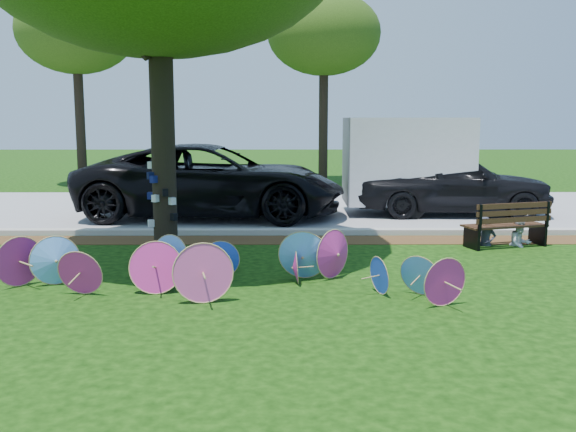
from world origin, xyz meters
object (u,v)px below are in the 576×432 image
at_px(black_van, 212,181).
at_px(dark_pickup, 450,182).
at_px(park_bench, 504,224).
at_px(parasol_pile, 213,264).
at_px(person_right, 521,220).
at_px(cargo_trailer, 407,160).
at_px(person_left, 487,218).

xyz_separation_m(black_van, dark_pickup, (6.29, 0.39, -0.07)).
xyz_separation_m(black_van, park_bench, (6.31, -3.87, -0.50)).
distance_m(parasol_pile, person_right, 6.71).
bearing_deg(parasol_pile, cargo_trailer, 60.50).
distance_m(park_bench, person_left, 0.37).
bearing_deg(dark_pickup, cargo_trailer, 79.48).
bearing_deg(park_bench, person_left, 155.29).
distance_m(black_van, person_right, 7.69).
bearing_deg(black_van, park_bench, -118.05).
relative_size(parasol_pile, black_van, 1.01).
relative_size(parasol_pile, person_right, 6.46).
relative_size(dark_pickup, cargo_trailer, 1.58).
relative_size(park_bench, person_right, 1.62).
relative_size(park_bench, person_left, 1.52).
relative_size(black_van, person_left, 5.98).
xyz_separation_m(parasol_pile, park_bench, (5.51, 3.22, 0.07)).
height_order(dark_pickup, person_right, dark_pickup).
height_order(parasol_pile, black_van, black_van).
bearing_deg(person_left, park_bench, -1.99).
relative_size(black_van, dark_pickup, 1.33).
xyz_separation_m(parasol_pile, person_left, (5.16, 3.27, 0.19)).
bearing_deg(dark_pickup, black_van, 96.53).
relative_size(dark_pickup, person_right, 4.80).
height_order(parasol_pile, park_bench, park_bench).
relative_size(cargo_trailer, park_bench, 1.88).
distance_m(cargo_trailer, person_left, 4.63).
xyz_separation_m(dark_pickup, person_left, (-0.34, -4.21, -0.30)).
relative_size(person_left, person_right, 1.07).
height_order(cargo_trailer, person_right, cargo_trailer).
bearing_deg(park_bench, parasol_pile, -166.30).
xyz_separation_m(cargo_trailer, person_right, (1.48, -4.48, -0.90)).
bearing_deg(person_right, person_left, 161.11).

